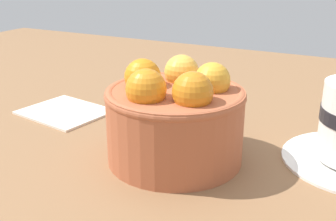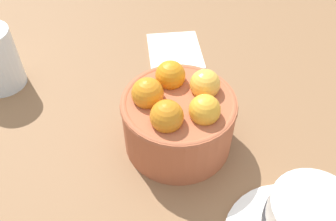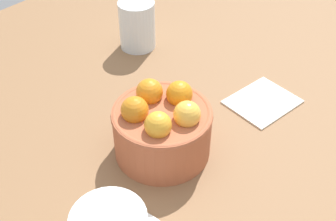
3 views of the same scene
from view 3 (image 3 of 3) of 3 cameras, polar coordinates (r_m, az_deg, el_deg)
ground_plane at (r=65.04cm, az=-0.73°, el=-6.25°), size 157.81×113.07×3.18cm
terracotta_bowl at (r=60.61cm, az=-0.79°, el=-2.13°), size 14.07×14.07×10.30cm
water_glass at (r=84.42cm, az=-4.10°, el=11.21°), size 6.94×6.94×9.32cm
folded_napkin at (r=73.62cm, az=12.37°, el=1.23°), size 12.16×10.55×0.60cm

